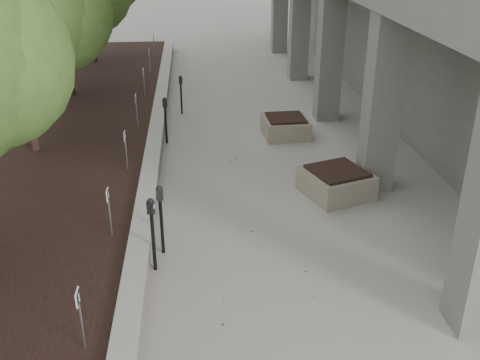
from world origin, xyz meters
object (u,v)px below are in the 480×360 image
parking_meter_5 (181,95)px  planter_front (336,182)px  parking_meter_2 (153,235)px  crabapple_tree_3 (18,42)px  parking_meter_4 (166,121)px  planter_back (285,126)px  parking_meter_3 (161,220)px  crabapple_tree_4 (62,11)px

parking_meter_5 → planter_front: bearing=-71.6°
parking_meter_5 → planter_front: parking_meter_5 is taller
planter_front → parking_meter_2: bearing=-145.8°
crabapple_tree_3 → parking_meter_5: 5.86m
parking_meter_4 → parking_meter_5: size_ratio=1.06×
parking_meter_4 → parking_meter_2: bearing=-106.1°
parking_meter_4 → planter_front: parking_meter_4 is taller
parking_meter_2 → parking_meter_4: bearing=111.2°
crabapple_tree_3 → parking_meter_2: (3.25, -5.07, -2.40)m
crabapple_tree_3 → parking_meter_2: crabapple_tree_3 is taller
crabapple_tree_3 → planter_back: (6.67, 1.51, -2.83)m
planter_back → parking_meter_3: bearing=-118.7°
parking_meter_5 → planter_back: bearing=-49.0°
planter_front → planter_back: 3.94m
crabapple_tree_3 → planter_back: 7.40m
crabapple_tree_4 → parking_meter_3: (3.37, -9.52, -2.42)m
parking_meter_2 → parking_meter_3: 0.57m
crabapple_tree_4 → parking_meter_2: bearing=-72.1°
parking_meter_4 → planter_back: parking_meter_4 is taller
parking_meter_3 → parking_meter_5: parking_meter_3 is taller
parking_meter_4 → planter_front: 5.37m
crabapple_tree_3 → parking_meter_4: (3.25, 1.23, -2.45)m
crabapple_tree_4 → parking_meter_4: 5.55m
crabapple_tree_4 → parking_meter_2: crabapple_tree_4 is taller
parking_meter_2 → planter_front: 4.80m
crabapple_tree_3 → parking_meter_4: crabapple_tree_3 is taller
planter_back → crabapple_tree_3: bearing=-167.2°
parking_meter_2 → planter_back: (3.42, 6.59, -0.42)m
crabapple_tree_4 → planter_back: (6.67, -3.49, -2.83)m
parking_meter_2 → crabapple_tree_3: bearing=143.8°
parking_meter_2 → planter_front: bearing=55.4°
parking_meter_2 → planter_front: size_ratio=1.07×
crabapple_tree_3 → parking_meter_4: size_ratio=4.08×
crabapple_tree_3 → parking_meter_4: bearing=20.7°
crabapple_tree_3 → planter_back: bearing=12.8°
parking_meter_4 → planter_back: size_ratio=1.06×
parking_meter_2 → planter_front: parking_meter_2 is taller
parking_meter_3 → parking_meter_4: 5.75m
parking_meter_2 → planter_back: parking_meter_2 is taller
parking_meter_4 → parking_meter_5: bearing=65.2°
planter_front → parking_meter_5: bearing=119.7°
crabapple_tree_4 → parking_meter_3: size_ratio=3.88×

